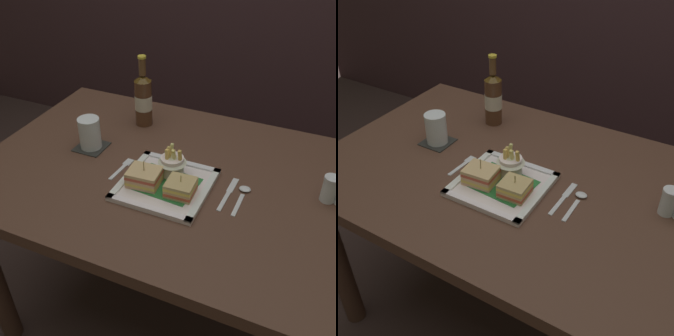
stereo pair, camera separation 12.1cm
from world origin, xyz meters
TOP-DOWN VIEW (x-y plane):
  - ground_plane at (0.00, 0.00)m, footprint 6.00×6.00m
  - dining_table at (0.00, 0.00)m, footprint 1.22×0.84m
  - square_plate at (0.02, -0.08)m, footprint 0.26×0.26m
  - sandwich_half_left at (-0.04, -0.10)m, footprint 0.10×0.09m
  - sandwich_half_right at (0.08, -0.10)m, footprint 0.08×0.08m
  - fries_cup at (0.02, -0.02)m, footprint 0.09×0.09m
  - beer_bottle at (-0.21, 0.24)m, footprint 0.06×0.06m
  - drink_coaster at (-0.30, 0.02)m, footprint 0.10×0.10m
  - water_glass at (-0.30, 0.02)m, footprint 0.07×0.07m
  - fork at (-0.15, -0.05)m, footprint 0.03×0.12m
  - knife at (0.20, -0.03)m, footprint 0.02×0.16m
  - spoon at (0.24, -0.02)m, footprint 0.04×0.13m
  - salt_shaker at (0.47, 0.05)m, footprint 0.04×0.04m

SIDE VIEW (x-z plane):
  - ground_plane at x=0.00m, z-range 0.00..0.00m
  - dining_table at x=0.00m, z-range 0.25..0.98m
  - fork at x=-0.15m, z-range 0.73..0.73m
  - knife at x=0.20m, z-range 0.73..0.73m
  - drink_coaster at x=-0.30m, z-range 0.73..0.73m
  - spoon at x=0.24m, z-range 0.73..0.74m
  - square_plate at x=0.02m, z-range 0.73..0.74m
  - sandwich_half_right at x=0.08m, z-range 0.73..0.80m
  - sandwich_half_left at x=-0.04m, z-range 0.72..0.81m
  - salt_shaker at x=0.47m, z-range 0.73..0.81m
  - water_glass at x=-0.30m, z-range 0.73..0.83m
  - fries_cup at x=0.02m, z-range 0.73..0.84m
  - beer_bottle at x=-0.21m, z-range 0.70..0.96m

